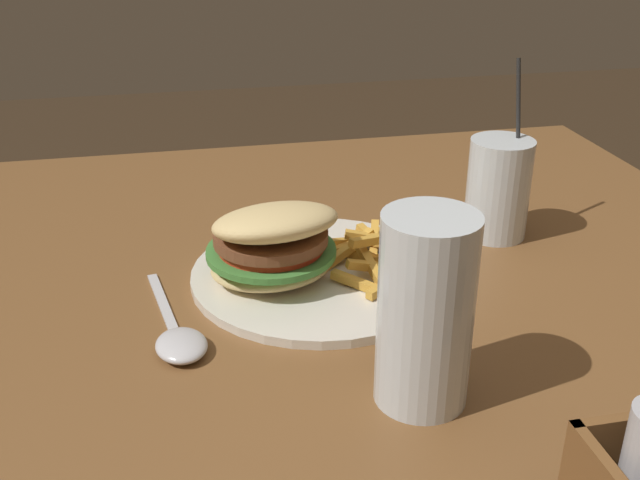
% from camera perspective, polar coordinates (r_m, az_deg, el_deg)
% --- Properties ---
extents(dining_table, '(1.23, 1.27, 0.75)m').
position_cam_1_polar(dining_table, '(0.74, -2.77, -16.04)').
color(dining_table, brown).
rests_on(dining_table, ground_plane).
extents(meal_plate_near, '(0.28, 0.28, 0.11)m').
position_cam_1_polar(meal_plate_near, '(0.80, -1.89, -1.11)').
color(meal_plate_near, silver).
rests_on(meal_plate_near, dining_table).
extents(beer_glass, '(0.08, 0.08, 0.17)m').
position_cam_1_polar(beer_glass, '(0.61, 8.01, -5.73)').
color(beer_glass, silver).
rests_on(beer_glass, dining_table).
extents(juice_glass, '(0.08, 0.08, 0.21)m').
position_cam_1_polar(juice_glass, '(0.93, 13.40, 3.67)').
color(juice_glass, silver).
rests_on(juice_glass, dining_table).
extents(spoon, '(0.06, 0.19, 0.02)m').
position_cam_1_polar(spoon, '(0.71, -10.63, -7.64)').
color(spoon, silver).
rests_on(spoon, dining_table).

